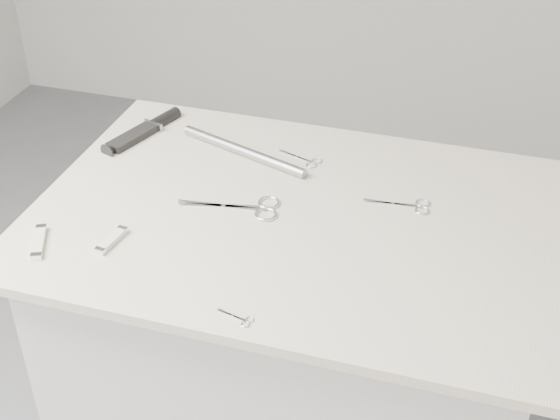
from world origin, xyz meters
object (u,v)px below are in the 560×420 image
(sheathed_knife, at_px, (148,129))
(pocket_knife_b, at_px, (39,242))
(embroidery_scissors_a, at_px, (410,205))
(large_shears, at_px, (252,208))
(tiny_scissors, at_px, (239,319))
(embroidery_scissors_b, at_px, (306,160))
(plinth, at_px, (295,387))
(pocket_knife_a, at_px, (112,241))
(metal_rail, at_px, (243,151))

(sheathed_knife, xyz_separation_m, pocket_knife_b, (-0.01, -0.44, -0.00))
(embroidery_scissors_a, xyz_separation_m, pocket_knife_b, (-0.62, -0.31, 0.00))
(large_shears, xyz_separation_m, embroidery_scissors_a, (0.29, 0.10, -0.00))
(tiny_scissors, distance_m, sheathed_knife, 0.65)
(embroidery_scissors_a, bearing_deg, large_shears, -166.83)
(embroidery_scissors_b, xyz_separation_m, tiny_scissors, (0.03, -0.50, -0.00))
(plinth, bearing_deg, tiny_scissors, -91.70)
(pocket_knife_a, relative_size, metal_rail, 0.26)
(embroidery_scissors_a, height_order, pocket_knife_b, pocket_knife_b)
(sheathed_knife, relative_size, metal_rail, 0.65)
(embroidery_scissors_b, relative_size, sheathed_knife, 0.49)
(sheathed_knife, relative_size, pocket_knife_b, 2.14)
(large_shears, height_order, metal_rail, metal_rail)
(plinth, relative_size, embroidery_scissors_b, 8.96)
(embroidery_scissors_a, height_order, tiny_scissors, same)
(embroidery_scissors_b, xyz_separation_m, pocket_knife_a, (-0.26, -0.38, 0.00))
(embroidery_scissors_a, distance_m, pocket_knife_a, 0.56)
(plinth, xyz_separation_m, pocket_knife_b, (-0.42, -0.23, 0.48))
(embroidery_scissors_a, height_order, pocket_knife_a, pocket_knife_a)
(embroidery_scissors_a, bearing_deg, plinth, -161.15)
(large_shears, xyz_separation_m, pocket_knife_b, (-0.33, -0.22, 0.00))
(plinth, relative_size, embroidery_scissors_a, 7.08)
(plinth, relative_size, tiny_scissors, 14.06)
(plinth, height_order, pocket_knife_a, pocket_knife_a)
(pocket_knife_a, bearing_deg, embroidery_scissors_b, -26.40)
(embroidery_scissors_b, relative_size, pocket_knife_a, 1.24)
(embroidery_scissors_b, height_order, pocket_knife_b, pocket_knife_b)
(plinth, distance_m, pocket_knife_b, 0.67)
(embroidery_scissors_b, xyz_separation_m, metal_rail, (-0.13, -0.02, 0.01))
(metal_rail, bearing_deg, pocket_knife_b, -121.45)
(metal_rail, bearing_deg, large_shears, -66.35)
(pocket_knife_b, bearing_deg, metal_rail, -56.42)
(embroidery_scissors_b, distance_m, metal_rail, 0.13)
(embroidery_scissors_b, xyz_separation_m, pocket_knife_b, (-0.38, -0.42, 0.00))
(large_shears, bearing_deg, sheathed_knife, 135.65)
(pocket_knife_a, bearing_deg, tiny_scissors, -105.43)
(plinth, xyz_separation_m, metal_rail, (-0.17, 0.18, 0.48))
(tiny_scissors, bearing_deg, pocket_knife_b, -177.58)
(plinth, height_order, metal_rail, metal_rail)
(embroidery_scissors_a, bearing_deg, embroidery_scissors_b, 150.71)
(sheathed_knife, height_order, pocket_knife_a, sheathed_knife)
(embroidery_scissors_a, height_order, sheathed_knife, sheathed_knife)
(large_shears, bearing_deg, pocket_knife_b, -156.07)
(plinth, bearing_deg, metal_rail, 133.87)
(tiny_scissors, xyz_separation_m, sheathed_knife, (-0.40, 0.52, 0.01))
(large_shears, xyz_separation_m, metal_rail, (-0.08, 0.18, 0.01))
(embroidery_scissors_a, xyz_separation_m, tiny_scissors, (-0.21, -0.40, -0.00))
(sheathed_knife, bearing_deg, pocket_knife_a, -145.47)
(pocket_knife_a, height_order, metal_rail, metal_rail)
(plinth, bearing_deg, pocket_knife_b, -151.59)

